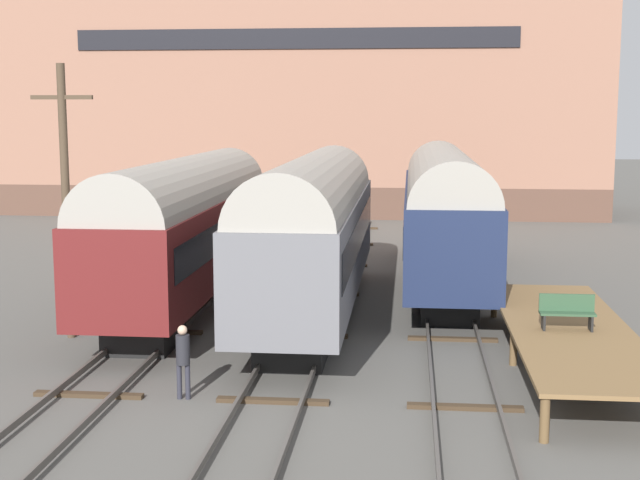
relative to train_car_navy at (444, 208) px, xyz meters
The scene contains 12 objects.
ground_plane 12.44m from the train_car_navy, 111.15° to the right, with size 200.00×200.00×0.00m, color #56544F.
track_left 14.53m from the train_car_navy, 127.74° to the right, with size 2.60×60.00×0.26m.
track_middle 12.41m from the train_car_navy, 111.15° to the right, with size 2.60×60.00×0.26m.
track_right 11.62m from the train_car_navy, 90.00° to the right, with size 2.60×60.00×0.26m.
train_car_navy is the anchor object (origin of this frame).
train_car_maroon 9.99m from the train_car_navy, 150.79° to the right, with size 2.96×15.20×5.09m.
train_car_grey 7.12m from the train_car_navy, 127.77° to the right, with size 2.99×16.03×5.23m.
station_platform 11.18m from the train_car_navy, 74.81° to the right, with size 3.13×11.31×1.06m.
bench 11.28m from the train_car_navy, 75.73° to the right, with size 1.40×0.40×0.91m.
person_worker 15.71m from the train_car_navy, 114.50° to the right, with size 0.32×0.32×1.76m.
utility_pole 14.39m from the train_car_navy, 141.28° to the right, with size 1.80×0.24×7.96m.
warehouse_building 27.27m from the train_car_navy, 108.31° to the left, with size 37.85×10.35×19.65m.
Camera 1 is at (3.05, -22.43, 6.68)m, focal length 50.00 mm.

